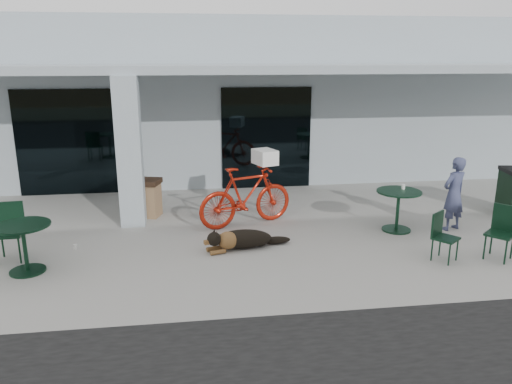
{
  "coord_description": "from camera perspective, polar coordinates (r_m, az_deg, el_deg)",
  "views": [
    {
      "loc": [
        -0.3,
        -8.14,
        3.51
      ],
      "look_at": [
        0.95,
        0.9,
        1.0
      ],
      "focal_mm": 35.0,
      "sensor_mm": 36.0,
      "label": 1
    }
  ],
  "objects": [
    {
      "name": "person",
      "position": [
        10.98,
        21.67,
        -0.19
      ],
      "size": [
        0.65,
        0.54,
        1.53
      ],
      "primitive_type": "imported",
      "rotation": [
        0.0,
        0.0,
        3.51
      ],
      "color": "#3B4063",
      "rests_on": "ground"
    },
    {
      "name": "storefront_glass_left",
      "position": [
        13.61,
        -20.19,
        5.31
      ],
      "size": [
        2.8,
        0.06,
        2.7
      ],
      "primitive_type": "cube",
      "color": "black",
      "rests_on": "ground"
    },
    {
      "name": "cafe_table_near",
      "position": [
        9.15,
        -24.9,
        -5.86
      ],
      "size": [
        1.14,
        1.14,
        0.84
      ],
      "primitive_type": null,
      "rotation": [
        0.0,
        0.0,
        -0.34
      ],
      "color": "#123420",
      "rests_on": "ground"
    },
    {
      "name": "building",
      "position": [
        16.69,
        -6.97,
        10.96
      ],
      "size": [
        22.0,
        7.0,
        4.5
      ],
      "primitive_type": "cube",
      "color": "#A1AFB7",
      "rests_on": "ground"
    },
    {
      "name": "bicycle",
      "position": [
        10.51,
        -1.15,
        -0.46
      ],
      "size": [
        2.21,
        1.3,
        1.28
      ],
      "primitive_type": "imported",
      "rotation": [
        0.0,
        0.0,
        1.92
      ],
      "color": "#AE1F0E",
      "rests_on": "ground"
    },
    {
      "name": "dog",
      "position": [
        9.37,
        -1.49,
        -5.26
      ],
      "size": [
        1.31,
        0.77,
        0.41
      ],
      "primitive_type": null,
      "rotation": [
        0.0,
        0.0,
        0.31
      ],
      "color": "black",
      "rests_on": "ground"
    },
    {
      "name": "trash_receptacle",
      "position": [
        11.4,
        -12.13,
        -0.66
      ],
      "size": [
        0.63,
        0.63,
        0.85
      ],
      "primitive_type": null,
      "rotation": [
        0.0,
        0.0,
        -0.3
      ],
      "color": "#8D6B49",
      "rests_on": "ground"
    },
    {
      "name": "ground",
      "position": [
        8.87,
        -5.37,
        -8.01
      ],
      "size": [
        80.0,
        80.0,
        0.0
      ],
      "primitive_type": "plane",
      "color": "#A29F99",
      "rests_on": "ground"
    },
    {
      "name": "cafe_table_far",
      "position": [
        10.64,
        15.88,
        -2.08
      ],
      "size": [
        1.01,
        1.01,
        0.85
      ],
      "primitive_type": null,
      "rotation": [
        0.0,
        0.0,
        0.13
      ],
      "color": "#123420",
      "rests_on": "ground"
    },
    {
      "name": "cafe_chair_far_b",
      "position": [
        9.79,
        26.13,
        -4.27
      ],
      "size": [
        0.64,
        0.64,
        0.96
      ],
      "primitive_type": null,
      "rotation": [
        0.0,
        0.0,
        -0.88
      ],
      "color": "#123420",
      "rests_on": "ground"
    },
    {
      "name": "column",
      "position": [
        10.69,
        -14.25,
        4.4
      ],
      "size": [
        0.5,
        0.5,
        3.12
      ],
      "primitive_type": "cube",
      "color": "#A1AFB7",
      "rests_on": "ground"
    },
    {
      "name": "cup_near_dog",
      "position": [
        9.97,
        -19.95,
        -5.91
      ],
      "size": [
        0.09,
        0.09,
        0.09
      ],
      "primitive_type": "cylinder",
      "rotation": [
        0.0,
        0.0,
        -0.29
      ],
      "color": "white",
      "rests_on": "ground"
    },
    {
      "name": "cafe_chair_far_a",
      "position": [
        9.36,
        20.87,
        -4.89
      ],
      "size": [
        0.57,
        0.57,
        0.86
      ],
      "primitive_type": null,
      "rotation": [
        0.0,
        0.0,
        0.66
      ],
      "color": "#123420",
      "rests_on": "ground"
    },
    {
      "name": "cafe_chair_near",
      "position": [
        9.74,
        -26.4,
        -4.21
      ],
      "size": [
        0.49,
        0.53,
        1.02
      ],
      "primitive_type": null,
      "rotation": [
        0.0,
        0.0,
        0.06
      ],
      "color": "#123420",
      "rests_on": "ground"
    },
    {
      "name": "storefront_glass_right",
      "position": [
        13.46,
        1.19,
        6.15
      ],
      "size": [
        2.4,
        0.06,
        2.7
      ],
      "primitive_type": "cube",
      "color": "black",
      "rests_on": "ground"
    },
    {
      "name": "cup_on_table",
      "position": [
        10.67,
        16.48,
        0.58
      ],
      "size": [
        0.08,
        0.08,
        0.1
      ],
      "primitive_type": "cylinder",
      "rotation": [
        0.0,
        0.0,
        0.13
      ],
      "color": "white",
      "rests_on": "cafe_table_far"
    },
    {
      "name": "laundry_basket",
      "position": [
        10.52,
        1.02,
        4.03
      ],
      "size": [
        0.54,
        0.62,
        0.31
      ],
      "primitive_type": "cube",
      "rotation": [
        0.0,
        0.0,
        1.92
      ],
      "color": "white",
      "rests_on": "bicycle"
    },
    {
      "name": "overhang",
      "position": [
        11.74,
        -6.63,
        13.83
      ],
      "size": [
        22.0,
        2.8,
        0.18
      ],
      "primitive_type": "cube",
      "color": "#A1AFB7",
      "rests_on": "column"
    }
  ]
}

